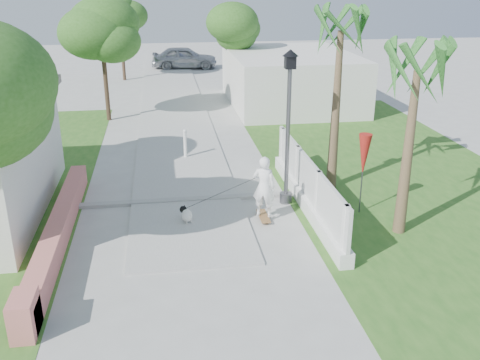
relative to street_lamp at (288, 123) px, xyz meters
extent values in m
plane|color=#B7B7B2|center=(-2.90, -5.50, -2.43)|extent=(90.00, 90.00, 0.00)
cube|color=#B7B7B2|center=(-2.90, 14.50, -2.40)|extent=(3.20, 36.00, 0.06)
cube|color=#999993|center=(-2.90, 0.50, -2.38)|extent=(6.50, 0.25, 0.10)
cube|color=#2E621E|center=(4.10, 2.50, -2.42)|extent=(8.00, 20.00, 0.01)
cube|color=#C76F66|center=(-6.20, -1.50, -2.13)|extent=(0.45, 8.00, 0.60)
cube|color=#C76F66|center=(-6.20, -5.30, -2.03)|extent=(0.45, 0.80, 0.80)
cube|color=white|center=(0.50, -0.50, -2.23)|extent=(0.35, 7.00, 0.40)
cube|color=white|center=(0.50, -0.50, -1.48)|extent=(0.10, 7.00, 1.10)
cube|color=white|center=(0.50, -3.70, -1.68)|extent=(0.14, 0.14, 1.50)
cube|color=white|center=(0.50, -1.50, -1.68)|extent=(0.14, 0.14, 1.50)
cube|color=white|center=(0.50, 0.70, -1.68)|extent=(0.14, 0.14, 1.50)
cube|color=white|center=(0.50, 2.70, -1.68)|extent=(0.14, 0.14, 1.50)
cube|color=silver|center=(3.10, 12.50, -1.13)|extent=(6.00, 8.00, 2.60)
cylinder|color=#59595E|center=(0.00, 0.00, -2.28)|extent=(0.36, 0.36, 0.30)
cylinder|color=#59595E|center=(0.00, 0.00, -0.43)|extent=(0.12, 0.12, 4.00)
cube|color=black|center=(0.00, 0.00, 1.67)|extent=(0.28, 0.28, 0.35)
cone|color=black|center=(0.00, 0.00, 1.92)|extent=(0.44, 0.44, 0.18)
cylinder|color=white|center=(-2.70, 4.50, -1.93)|extent=(0.12, 0.12, 1.00)
sphere|color=white|center=(-2.70, 4.50, -1.41)|extent=(0.14, 0.14, 0.14)
cylinder|color=#59595E|center=(1.90, -1.00, -1.43)|extent=(0.04, 0.04, 2.00)
cone|color=#B42719|center=(1.90, -1.00, -0.73)|extent=(0.36, 0.36, 1.20)
cylinder|color=#4C3826|center=(-8.40, 3.00, -0.68)|extent=(0.20, 0.20, 3.50)
ellipsoid|color=#2A5A19|center=(-8.20, 2.80, 1.17)|extent=(2.72, 2.72, 2.05)
cylinder|color=#4C3826|center=(-5.90, 10.50, -0.50)|extent=(0.20, 0.20, 3.85)
ellipsoid|color=#2A5A19|center=(-5.90, 10.50, 1.15)|extent=(3.40, 3.40, 2.55)
ellipsoid|color=#2A5A19|center=(-5.70, 10.30, 1.50)|extent=(2.89, 2.89, 2.18)
ellipsoid|color=#2A5A19|center=(-6.10, 10.70, 1.85)|extent=(2.55, 2.55, 1.90)
cylinder|color=#4C3826|center=(0.30, 14.50, -0.68)|extent=(0.20, 0.20, 3.50)
ellipsoid|color=#2A5A19|center=(0.30, 14.50, 0.82)|extent=(3.00, 3.00, 2.25)
ellipsoid|color=#2A5A19|center=(0.50, 14.30, 1.17)|extent=(2.55, 2.55, 1.92)
ellipsoid|color=#2A5A19|center=(0.10, 14.70, 1.52)|extent=(2.25, 2.25, 1.68)
cylinder|color=#4C3826|center=(-5.70, 20.50, -0.50)|extent=(0.20, 0.20, 3.85)
ellipsoid|color=#2A5A19|center=(-5.70, 20.50, 1.15)|extent=(3.20, 3.20, 2.40)
ellipsoid|color=#2A5A19|center=(-5.50, 20.30, 1.50)|extent=(2.72, 2.72, 2.05)
ellipsoid|color=#2A5A19|center=(-5.90, 20.70, 1.85)|extent=(2.40, 2.40, 1.79)
cone|color=brown|center=(1.70, 1.00, -0.03)|extent=(0.32, 0.32, 4.80)
cone|color=brown|center=(2.50, -2.30, -0.33)|extent=(0.32, 0.32, 4.20)
cube|color=olive|center=(-0.87, -1.04, -2.33)|extent=(0.58, 0.92, 0.02)
imported|color=white|center=(-0.87, -1.04, -1.46)|extent=(0.73, 0.62, 1.71)
cylinder|color=gray|center=(-0.95, -1.36, -2.39)|extent=(0.03, 0.06, 0.06)
cylinder|color=gray|center=(-0.79, -1.36, -2.39)|extent=(0.03, 0.06, 0.06)
cylinder|color=gray|center=(-0.95, -0.72, -2.39)|extent=(0.03, 0.06, 0.06)
cylinder|color=gray|center=(-0.79, -0.72, -2.39)|extent=(0.03, 0.06, 0.06)
ellipsoid|color=white|center=(-2.95, -0.98, -2.20)|extent=(0.45, 0.55, 0.30)
sphere|color=black|center=(-3.04, -0.77, -2.11)|extent=(0.19, 0.19, 0.19)
sphere|color=white|center=(-3.08, -0.68, -2.13)|extent=(0.09, 0.09, 0.09)
cone|color=black|center=(-3.08, -0.79, -2.02)|extent=(0.06, 0.06, 0.07)
cone|color=black|center=(-3.00, -0.75, -2.02)|extent=(0.06, 0.06, 0.07)
cylinder|color=white|center=(-3.06, -0.90, -2.36)|extent=(0.04, 0.04, 0.14)
cylinder|color=white|center=(-2.94, -0.85, -2.36)|extent=(0.04, 0.04, 0.14)
cylinder|color=white|center=(-2.97, -1.11, -2.36)|extent=(0.04, 0.04, 0.14)
cylinder|color=white|center=(-2.85, -1.05, -2.36)|extent=(0.04, 0.04, 0.14)
cylinder|color=white|center=(-2.86, -1.19, -2.12)|extent=(0.07, 0.12, 0.12)
imported|color=#A1A2A8|center=(-1.70, 24.33, -1.65)|extent=(4.63, 2.06, 1.55)
camera|label=1|loc=(-3.48, -14.12, 3.89)|focal=40.00mm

